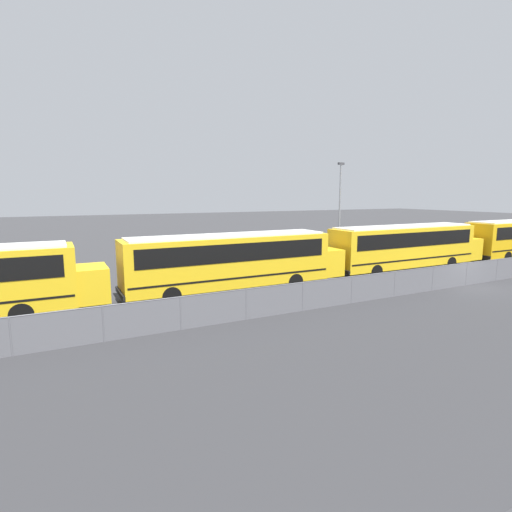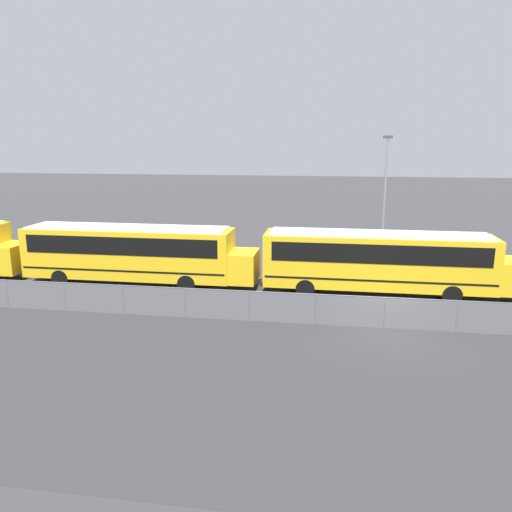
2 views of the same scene
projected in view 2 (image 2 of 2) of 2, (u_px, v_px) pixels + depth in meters
ground_plane at (384, 328)px, 21.94m from camera, size 200.00×200.00×0.00m
road_strip at (401, 395)px, 16.16m from camera, size 142.44×12.00×0.01m
fence at (385, 312)px, 21.77m from camera, size 108.51×0.07×1.43m
school_bus_2 at (134, 251)px, 28.22m from camera, size 13.39×2.53×3.36m
school_bus_3 at (383, 259)px, 26.28m from camera, size 13.39×2.53×3.36m
light_pole at (385, 193)px, 33.97m from camera, size 0.60×0.24×8.41m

